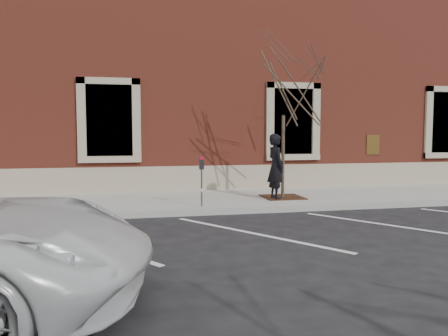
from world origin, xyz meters
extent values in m
plane|color=#28282B|center=(0.00, 0.00, 0.00)|extent=(120.00, 120.00, 0.00)
cube|color=#BBB8B0|center=(0.00, 1.75, 0.07)|extent=(40.00, 3.50, 0.15)
cube|color=#9E9E99|center=(0.00, -0.05, 0.07)|extent=(40.00, 0.12, 0.15)
cube|color=brown|center=(0.00, 7.75, 4.00)|extent=(40.00, 8.50, 8.00)
cube|color=gray|center=(0.00, 3.53, 0.55)|extent=(40.00, 0.06, 0.80)
cube|color=black|center=(-3.00, 3.65, 2.40)|extent=(1.40, 0.30, 2.20)
cube|color=gray|center=(-3.00, 3.48, 1.20)|extent=(1.90, 0.20, 0.20)
cube|color=black|center=(3.00, 3.65, 2.40)|extent=(1.40, 0.30, 2.20)
cube|color=gray|center=(3.00, 3.48, 1.20)|extent=(1.90, 0.20, 0.20)
cube|color=black|center=(9.00, 3.65, 2.40)|extent=(1.40, 0.30, 2.20)
cube|color=gray|center=(9.00, 3.48, 1.20)|extent=(1.90, 0.20, 0.20)
imported|color=black|center=(1.60, 1.12, 1.07)|extent=(0.51, 0.72, 1.84)
cylinder|color=#595B60|center=(-0.63, 0.33, 0.62)|extent=(0.04, 0.04, 0.95)
cube|color=black|center=(-0.63, 0.33, 1.22)|extent=(0.11, 0.09, 0.25)
cube|color=#B50C2B|center=(-0.63, 0.33, 1.37)|extent=(0.10, 0.08, 0.06)
cube|color=white|center=(-0.63, 0.29, 0.58)|extent=(0.05, 0.00, 0.07)
cube|color=#422615|center=(1.90, 1.39, 0.16)|extent=(1.12, 1.12, 0.03)
cylinder|color=#4E3B2F|center=(1.90, 1.39, 1.34)|extent=(0.09, 0.09, 2.37)
camera|label=1|loc=(-2.37, -10.48, 2.00)|focal=35.00mm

